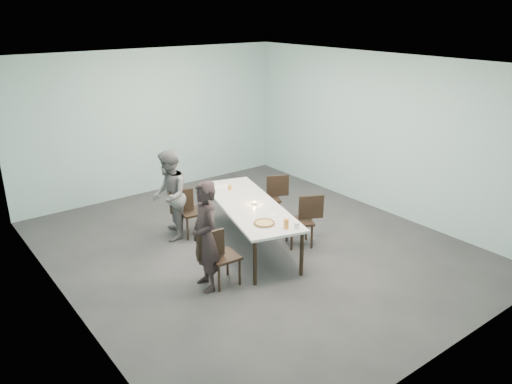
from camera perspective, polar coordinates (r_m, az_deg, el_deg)
ground at (r=8.39m, az=-0.29°, el=-6.28°), size 7.00×7.00×0.00m
room_shell at (r=7.70m, az=-0.32°, el=7.31°), size 6.02×7.02×3.01m
table at (r=8.17m, az=-0.83°, el=-1.72°), size 1.57×2.75×0.75m
chair_near_left at (r=7.11m, az=-4.37°, el=-7.03°), size 0.62×0.44×0.87m
chair_far_left at (r=8.67m, az=-7.77°, el=-1.92°), size 0.64×0.48×0.87m
chair_near_right at (r=8.31m, az=5.55°, el=-2.86°), size 0.65×0.57×0.87m
chair_far_right at (r=9.23m, az=1.82°, el=-0.32°), size 0.65×0.56×0.87m
diner_near at (r=6.94m, az=-5.83°, el=-5.08°), size 0.47×0.63×1.59m
diner_far at (r=8.55m, az=-9.86°, el=-0.39°), size 0.88×0.95×1.55m
pizza at (r=7.38m, az=0.96°, el=-3.59°), size 0.34×0.34×0.04m
side_plate at (r=7.70m, az=1.82°, el=-2.66°), size 0.18×0.18×0.01m
beer_glass at (r=7.23m, az=3.47°, el=-3.66°), size 0.08×0.08×0.15m
water_tumbler at (r=7.27m, az=4.66°, el=-3.82°), size 0.08×0.08×0.09m
tealight at (r=8.11m, az=-0.20°, el=-1.29°), size 0.06×0.06×0.05m
amber_tumbler at (r=8.77m, az=-3.00°, el=0.52°), size 0.07×0.07×0.08m
menu at (r=8.91m, az=-3.84°, el=0.58°), size 0.35×0.29×0.01m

